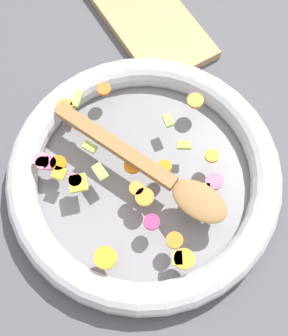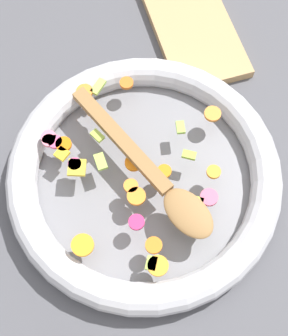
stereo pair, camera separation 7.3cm
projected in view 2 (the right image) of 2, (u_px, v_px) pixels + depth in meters
ground_plane at (144, 180)px, 0.77m from camera, size 4.00×4.00×0.00m
skillet at (144, 175)px, 0.75m from camera, size 0.44×0.44×0.05m
chopped_vegetables at (125, 170)px, 0.72m from camera, size 0.35×0.30×0.01m
wooden_spoon at (154, 175)px, 0.71m from camera, size 0.30×0.16×0.01m
cutting_board at (191, 25)px, 0.89m from camera, size 0.28×0.14×0.02m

